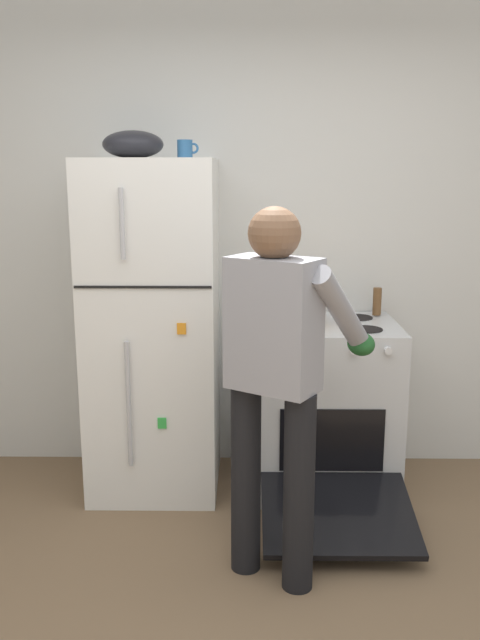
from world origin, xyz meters
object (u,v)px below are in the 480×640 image
at_px(coffee_mug, 185,149).
at_px(mixing_bowl, 133,144).
at_px(stove_range, 326,408).
at_px(red_pot, 299,312).
at_px(pepper_mill, 377,301).
at_px(person_cook, 278,363).
at_px(refrigerator, 154,329).

distance_m(coffee_mug, mixing_bowl, 0.27).
height_order(stove_range, red_pot, red_pot).
xyz_separation_m(stove_range, coffee_mug, (-0.76, 0.07, 1.38)).
relative_size(red_pot, pepper_mill, 2.27).
bearing_deg(stove_range, person_cook, -109.51).
distance_m(stove_range, mixing_bowl, 1.74).
distance_m(person_cook, red_pot, 0.84).
bearing_deg(stove_range, mixing_bowl, 178.99).
height_order(refrigerator, person_cook, refrigerator).
bearing_deg(pepper_mill, stove_range, -144.00).
xyz_separation_m(person_cook, red_pot, (0.15, 0.83, 0.04)).
bearing_deg(person_cook, red_pot, 80.06).
distance_m(refrigerator, coffee_mug, 0.96).
height_order(stove_range, pepper_mill, pepper_mill).
height_order(person_cook, coffee_mug, coffee_mug).
height_order(refrigerator, pepper_mill, refrigerator).
bearing_deg(stove_range, coffee_mug, 174.86).
height_order(refrigerator, red_pot, refrigerator).
height_order(stove_range, mixing_bowl, mixing_bowl).
bearing_deg(coffee_mug, stove_range, -5.14).
xyz_separation_m(stove_range, pepper_mill, (0.30, 0.22, 0.55)).
height_order(red_pot, mixing_bowl, mixing_bowl).
distance_m(refrigerator, pepper_mill, 1.26).
xyz_separation_m(refrigerator, person_cook, (0.63, -0.88, 0.06)).
xyz_separation_m(refrigerator, red_pot, (0.78, -0.05, 0.11)).
distance_m(refrigerator, person_cook, 1.09).
height_order(stove_range, coffee_mug, coffee_mug).
relative_size(red_pot, coffee_mug, 3.13).
distance_m(red_pot, pepper_mill, 0.52).
relative_size(refrigerator, mixing_bowl, 5.77).
bearing_deg(coffee_mug, refrigerator, -164.60).
bearing_deg(coffee_mug, pepper_mill, 8.09).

